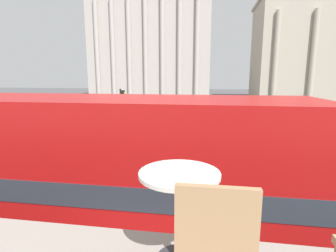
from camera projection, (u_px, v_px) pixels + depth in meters
double_decker_bus at (67, 177)px, 6.07m from camera, size 10.93×2.64×4.14m
cafe_dining_table at (179, 197)px, 1.94m from camera, size 0.60×0.60×0.73m
cafe_chair_0 at (214, 247)px, 1.40m from camera, size 0.40×0.40×0.91m
plaza_building_left at (152, 42)px, 57.27m from camera, size 26.02×12.51×24.02m
plaza_building_right at (317, 51)px, 49.05m from camera, size 22.67×14.09×18.60m
traffic_light_mid at (122, 107)px, 18.44m from camera, size 0.42×0.24×3.76m
car_maroon at (263, 114)px, 27.55m from camera, size 4.20×1.93×1.35m
pedestrian_olive at (315, 141)px, 14.81m from camera, size 0.32×0.32×1.76m
pedestrian_white at (155, 122)px, 21.41m from camera, size 0.32×0.32×1.67m
pedestrian_blue at (263, 108)px, 29.60m from camera, size 0.32×0.32×1.83m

